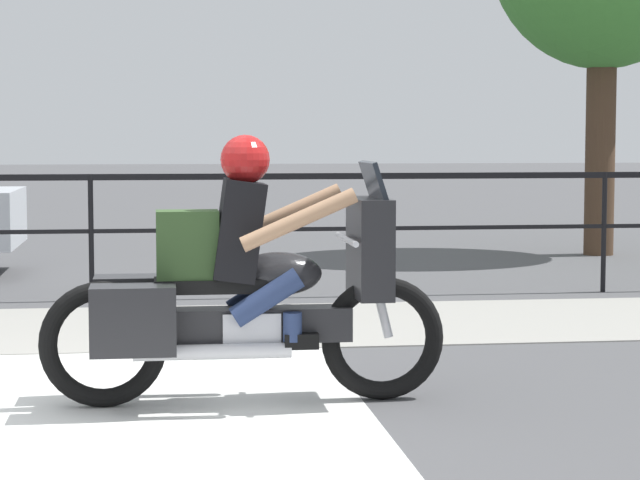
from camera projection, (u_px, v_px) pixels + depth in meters
ground_plane at (45, 424)px, 6.87m from camera, size 120.00×120.00×0.00m
sidewalk_band at (81, 328)px, 10.23m from camera, size 44.00×2.40×0.01m
crosswalk_band at (64, 431)px, 6.69m from camera, size 3.43×6.00×0.01m
fence_railing at (91, 201)px, 11.88m from camera, size 36.00×0.05×1.21m
motorcycle at (241, 287)px, 7.33m from camera, size 2.40×0.76×1.59m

